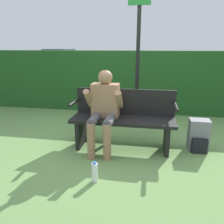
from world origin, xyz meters
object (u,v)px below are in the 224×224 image
at_px(park_bench, 123,119).
at_px(signpost, 138,55).
at_px(backpack, 198,136).
at_px(parked_car, 60,60).
at_px(person_seated, 104,106).
at_px(water_bottle, 95,172).

xyz_separation_m(park_bench, signpost, (0.14, 0.92, 0.92)).
xyz_separation_m(backpack, parked_car, (-6.92, 11.20, 0.43)).
distance_m(person_seated, parked_car, 12.65).
bearing_deg(park_bench, backpack, 3.60).
height_order(person_seated, signpost, signpost).
bearing_deg(signpost, water_bottle, -99.99).
bearing_deg(park_bench, water_bottle, -101.46).
xyz_separation_m(water_bottle, signpost, (0.34, 1.93, 1.26)).
relative_size(park_bench, water_bottle, 6.24).
bearing_deg(park_bench, person_seated, -155.58).
distance_m(person_seated, water_bottle, 1.05).
xyz_separation_m(park_bench, backpack, (1.14, 0.07, -0.23)).
relative_size(park_bench, signpost, 0.64).
xyz_separation_m(water_bottle, parked_car, (-5.57, 12.28, 0.53)).
height_order(person_seated, water_bottle, person_seated).
height_order(backpack, water_bottle, backpack).
bearing_deg(parked_car, signpost, -148.16).
distance_m(person_seated, signpost, 1.33).
distance_m(signpost, parked_car, 11.94).
height_order(person_seated, parked_car, parked_car).
distance_m(backpack, water_bottle, 1.73).
distance_m(park_bench, person_seated, 0.37).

